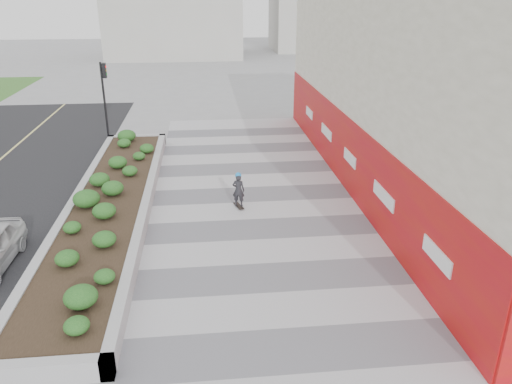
% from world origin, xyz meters
% --- Properties ---
extents(ground, '(160.00, 160.00, 0.00)m').
position_xyz_m(ground, '(0.00, 0.00, 0.00)').
color(ground, gray).
rests_on(ground, ground).
extents(walkway, '(8.00, 36.00, 0.01)m').
position_xyz_m(walkway, '(0.00, 3.00, 0.01)').
color(walkway, '#A8A8AD').
rests_on(walkway, ground).
extents(building, '(6.04, 24.08, 8.00)m').
position_xyz_m(building, '(6.98, 8.98, 3.98)').
color(building, beige).
rests_on(building, ground).
extents(planter, '(3.00, 18.00, 0.90)m').
position_xyz_m(planter, '(-5.50, 7.00, 0.42)').
color(planter, '#9E9EA0').
rests_on(planter, ground).
extents(traffic_signal_near, '(0.33, 0.28, 4.20)m').
position_xyz_m(traffic_signal_near, '(-7.23, 17.50, 2.76)').
color(traffic_signal_near, black).
rests_on(traffic_signal_near, ground).
extents(manhole_cover, '(0.44, 0.44, 0.01)m').
position_xyz_m(manhole_cover, '(0.50, 3.00, 0.00)').
color(manhole_cover, '#595654').
rests_on(manhole_cover, ground).
extents(skateboarder, '(0.54, 0.75, 1.44)m').
position_xyz_m(skateboarder, '(-0.66, 6.95, 0.73)').
color(skateboarder, beige).
rests_on(skateboarder, ground).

